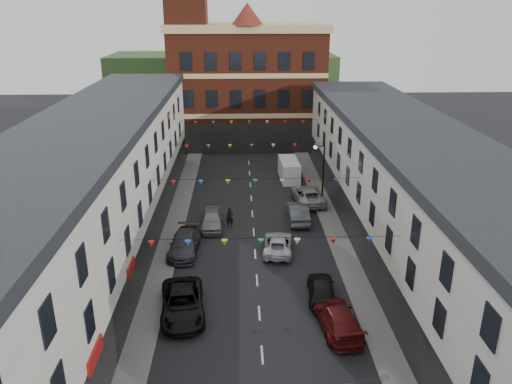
{
  "coord_description": "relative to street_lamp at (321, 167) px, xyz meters",
  "views": [
    {
      "loc": [
        -1.11,
        -30.68,
        18.15
      ],
      "look_at": [
        0.17,
        7.09,
        4.0
      ],
      "focal_mm": 35.0,
      "sensor_mm": 36.0,
      "label": 1
    }
  ],
  "objects": [
    {
      "name": "car_right_e",
      "position": [
        -2.54,
        -3.74,
        -3.1
      ],
      "size": [
        1.74,
        4.91,
        1.61
      ],
      "primitive_type": "imported",
      "rotation": [
        0.0,
        0.0,
        3.15
      ],
      "color": "#4A4E51",
      "rests_on": "ground"
    },
    {
      "name": "car_right_c",
      "position": [
        -1.98,
        -19.78,
        -3.14
      ],
      "size": [
        2.71,
        5.46,
        1.52
      ],
      "primitive_type": "imported",
      "rotation": [
        0.0,
        0.0,
        3.25
      ],
      "color": "#571112",
      "rests_on": "ground"
    },
    {
      "name": "pavement_left",
      "position": [
        -13.45,
        -12.0,
        -3.83
      ],
      "size": [
        1.8,
        64.0,
        0.15
      ],
      "primitive_type": "cube",
      "color": "#605E5B",
      "rests_on": "ground"
    },
    {
      "name": "distant_hill",
      "position": [
        -10.55,
        48.0,
        1.1
      ],
      "size": [
        40.0,
        14.0,
        10.0
      ],
      "primitive_type": "cube",
      "color": "#294A22",
      "rests_on": "ground"
    },
    {
      "name": "car_right_f",
      "position": [
        -1.05,
        0.61,
        -3.1
      ],
      "size": [
        3.16,
        6.0,
        1.61
      ],
      "primitive_type": "imported",
      "rotation": [
        0.0,
        0.0,
        3.23
      ],
      "color": "#9A9D9F",
      "rests_on": "ground"
    },
    {
      "name": "car_left_c",
      "position": [
        -11.33,
        -17.94,
        -3.11
      ],
      "size": [
        3.27,
        5.98,
        1.59
      ],
      "primitive_type": "imported",
      "rotation": [
        0.0,
        0.0,
        0.11
      ],
      "color": "black",
      "rests_on": "ground"
    },
    {
      "name": "pavement_right",
      "position": [
        0.35,
        -12.0,
        -3.83
      ],
      "size": [
        1.8,
        64.0,
        0.15
      ],
      "primitive_type": "cube",
      "color": "#605E5B",
      "rests_on": "ground"
    },
    {
      "name": "terrace_left",
      "position": [
        -18.33,
        -13.0,
        1.44
      ],
      "size": [
        8.4,
        56.0,
        10.7
      ],
      "color": "beige",
      "rests_on": "ground"
    },
    {
      "name": "car_left_e",
      "position": [
        -10.15,
        -4.91,
        -3.12
      ],
      "size": [
        1.92,
        4.62,
        1.57
      ],
      "primitive_type": "imported",
      "rotation": [
        0.0,
        0.0,
        0.02
      ],
      "color": "gray",
      "rests_on": "ground"
    },
    {
      "name": "car_left_d",
      "position": [
        -12.05,
        -9.58,
        -3.14
      ],
      "size": [
        2.45,
        5.41,
        1.54
      ],
      "primitive_type": "imported",
      "rotation": [
        0.0,
        0.0,
        -0.06
      ],
      "color": "#36383C",
      "rests_on": "ground"
    },
    {
      "name": "civic_building",
      "position": [
        -6.55,
        23.95,
        4.23
      ],
      "size": [
        20.6,
        13.3,
        18.5
      ],
      "color": "maroon",
      "rests_on": "ground"
    },
    {
      "name": "clock_tower",
      "position": [
        -14.05,
        21.0,
        11.03
      ],
      "size": [
        5.6,
        5.6,
        30.0
      ],
      "color": "maroon",
      "rests_on": "ground"
    },
    {
      "name": "moving_car",
      "position": [
        -4.75,
        -9.61,
        -3.25
      ],
      "size": [
        2.66,
        4.95,
        1.32
      ],
      "primitive_type": "imported",
      "rotation": [
        0.0,
        0.0,
        3.04
      ],
      "color": "silver",
      "rests_on": "ground"
    },
    {
      "name": "car_right_d",
      "position": [
        -2.4,
        -16.43,
        -3.17
      ],
      "size": [
        2.08,
        4.42,
        1.46
      ],
      "primitive_type": "imported",
      "rotation": [
        0.0,
        0.0,
        3.06
      ],
      "color": "black",
      "rests_on": "ground"
    },
    {
      "name": "ground",
      "position": [
        -6.55,
        -14.0,
        -3.9
      ],
      "size": [
        160.0,
        160.0,
        0.0
      ],
      "primitive_type": "plane",
      "color": "black",
      "rests_on": "ground"
    },
    {
      "name": "terrace_right",
      "position": [
        5.23,
        -13.0,
        0.95
      ],
      "size": [
        8.4,
        56.0,
        9.7
      ],
      "color": "silver",
      "rests_on": "ground"
    },
    {
      "name": "pedestrian",
      "position": [
        -8.59,
        -4.81,
        -3.02
      ],
      "size": [
        0.66,
        0.44,
        1.78
      ],
      "primitive_type": "imported",
      "rotation": [
        0.0,
        0.0,
        -0.03
      ],
      "color": "black",
      "rests_on": "ground"
    },
    {
      "name": "white_van",
      "position": [
        -2.22,
        7.74,
        -2.8
      ],
      "size": [
        2.11,
        5.05,
        2.2
      ],
      "primitive_type": "cube",
      "rotation": [
        0.0,
        0.0,
        0.04
      ],
      "color": "white",
      "rests_on": "ground"
    },
    {
      "name": "street_lamp",
      "position": [
        0.0,
        0.0,
        0.0
      ],
      "size": [
        1.1,
        0.36,
        6.0
      ],
      "color": "black",
      "rests_on": "ground"
    }
  ]
}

